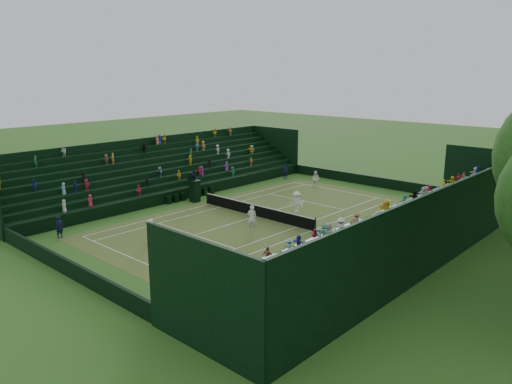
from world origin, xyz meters
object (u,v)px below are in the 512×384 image
at_px(tennis_net, 256,210).
at_px(player_near_west, 151,231).
at_px(player_near_east, 252,218).
at_px(player_far_east, 297,202).
at_px(player_far_west, 316,179).
at_px(umpire_chair, 194,188).

bearing_deg(tennis_net, player_near_west, -95.70).
height_order(player_near_east, player_far_east, player_near_east).
xyz_separation_m(player_near_west, player_near_east, (3.17, 6.54, 0.13)).
bearing_deg(player_near_west, player_far_west, -73.15).
distance_m(tennis_net, umpire_chair, 7.20).
xyz_separation_m(umpire_chair, player_far_east, (8.85, 3.28, -0.34)).
distance_m(player_far_west, player_far_east, 9.64).
distance_m(player_near_east, player_far_east, 5.91).
height_order(tennis_net, player_near_east, player_near_east).
relative_size(tennis_net, umpire_chair, 4.07).
height_order(umpire_chair, player_far_east, umpire_chair).
bearing_deg(tennis_net, player_far_east, 60.97).
distance_m(player_near_west, player_far_east, 12.71).
relative_size(umpire_chair, player_near_east, 1.51).
bearing_deg(umpire_chair, player_far_east, 20.33).
relative_size(tennis_net, player_near_east, 6.15).
height_order(player_far_west, player_far_east, player_far_east).
xyz_separation_m(tennis_net, player_far_east, (1.69, 3.05, 0.36)).
bearing_deg(player_far_west, umpire_chair, -127.50).
bearing_deg(player_near_west, tennis_net, -83.47).
distance_m(player_near_west, player_near_east, 7.27).
height_order(player_near_east, player_far_west, player_near_east).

